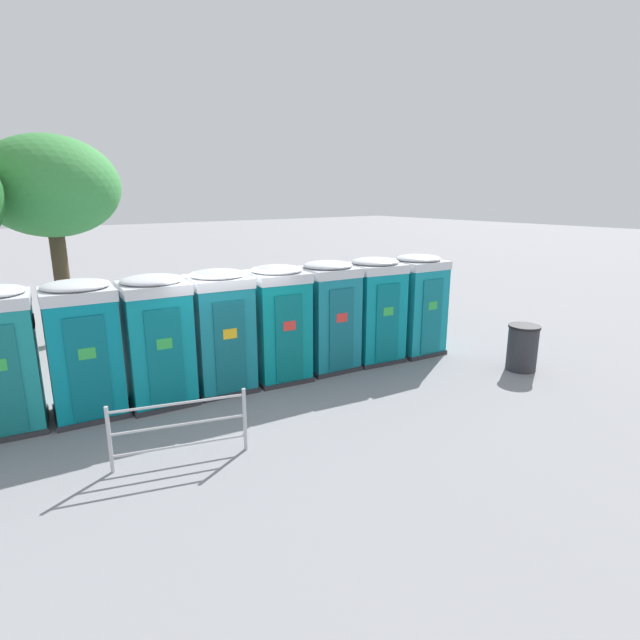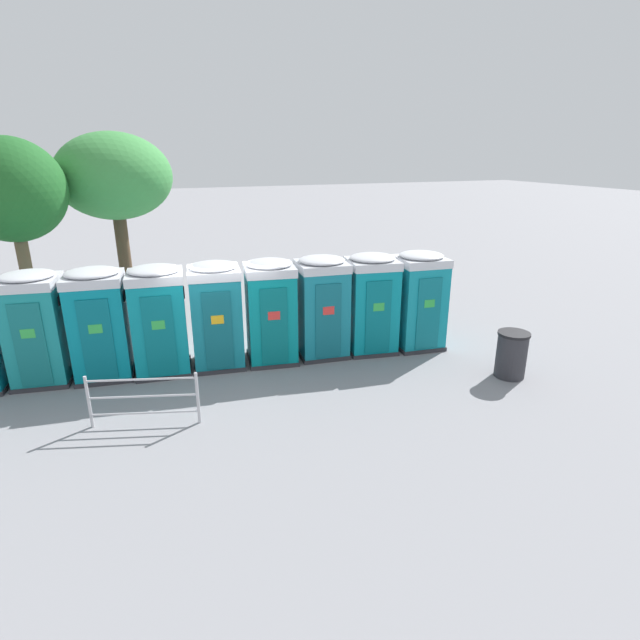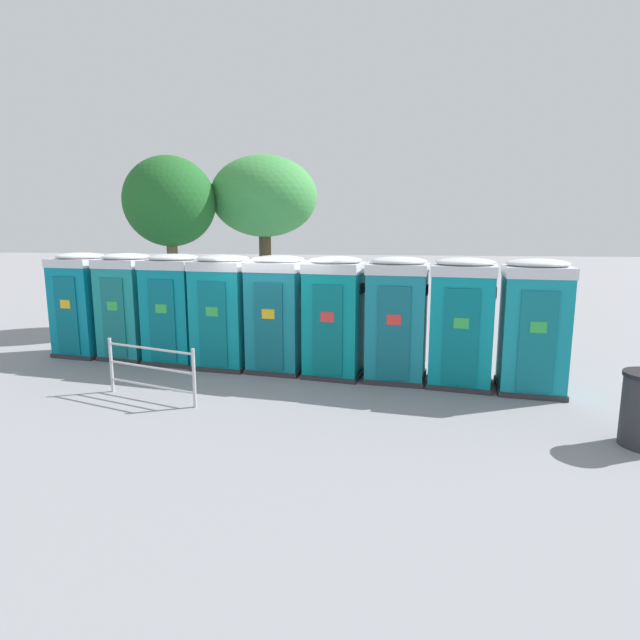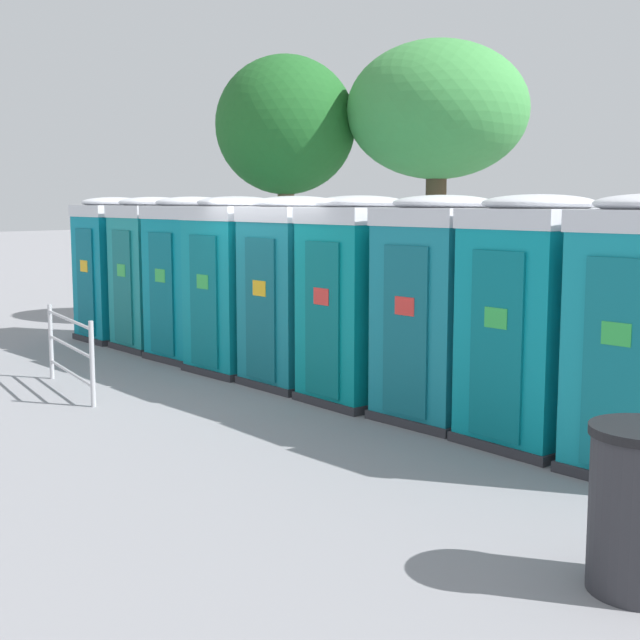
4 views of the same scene
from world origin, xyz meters
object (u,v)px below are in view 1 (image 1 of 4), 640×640
(portapotty_3, at_px, (157,339))
(trash_can, at_px, (522,348))
(portapotty_2, at_px, (84,348))
(portapotty_8, at_px, (416,304))
(event_barrier, at_px, (180,427))
(portapotty_6, at_px, (328,315))
(portapotty_7, at_px, (374,309))
(street_tree_1, at_px, (50,188))
(portapotty_5, at_px, (278,323))
(portapotty_1, at_px, (0,359))
(portapotty_4, at_px, (221,330))

(portapotty_3, height_order, trash_can, portapotty_3)
(portapotty_2, xyz_separation_m, portapotty_8, (7.69, -0.98, 0.00))
(portapotty_2, bearing_deg, event_barrier, -74.34)
(portapotty_3, bearing_deg, portapotty_6, -5.62)
(portapotty_3, relative_size, portapotty_7, 1.00)
(event_barrier, bearing_deg, street_tree_1, 90.75)
(portapotty_5, relative_size, portapotty_6, 1.00)
(portapotty_1, xyz_separation_m, event_barrier, (2.02, -2.84, -0.72))
(portapotty_6, relative_size, portapotty_8, 1.00)
(portapotty_5, xyz_separation_m, trash_can, (4.86, -2.90, -0.74))
(portapotty_5, height_order, portapotty_7, same)
(portapotty_4, xyz_separation_m, portapotty_5, (1.28, -0.18, 0.00))
(portapotty_6, bearing_deg, street_tree_1, 126.35)
(portapotty_3, relative_size, portapotty_8, 1.00)
(portapotty_2, xyz_separation_m, event_barrier, (0.74, -2.65, -0.72))
(portapotty_7, relative_size, event_barrier, 1.28)
(portapotty_2, relative_size, portapotty_3, 1.00)
(portapotty_1, distance_m, street_tree_1, 6.34)
(portapotty_2, distance_m, trash_can, 9.37)
(portapotty_7, height_order, portapotty_8, same)
(portapotty_3, bearing_deg, trash_can, -23.18)
(portapotty_8, xyz_separation_m, street_tree_1, (-7.06, 6.49, 2.88))
(portapotty_7, distance_m, portapotty_8, 1.29)
(portapotty_2, height_order, street_tree_1, street_tree_1)
(portapotty_3, relative_size, event_barrier, 1.28)
(portapotty_4, distance_m, portapotty_6, 2.59)
(portapotty_8, distance_m, street_tree_1, 10.01)
(portapotty_6, bearing_deg, portapotty_3, 174.38)
(portapotty_7, height_order, trash_can, portapotty_7)
(portapotty_1, bearing_deg, portapotty_5, -7.76)
(portapotty_6, bearing_deg, trash_can, -38.13)
(portapotty_1, height_order, portapotty_8, same)
(portapotty_2, bearing_deg, portapotty_3, -9.85)
(portapotty_8, bearing_deg, portapotty_3, 173.30)
(trash_can, bearing_deg, portapotty_6, 141.87)
(portapotty_3, xyz_separation_m, event_barrier, (-0.53, -2.43, -0.72))
(portapotty_2, xyz_separation_m, street_tree_1, (0.64, 5.51, 2.88))
(portapotty_8, relative_size, street_tree_1, 0.46)
(portapotty_6, height_order, event_barrier, portapotty_6)
(portapotty_7, bearing_deg, trash_can, -48.87)
(portapotty_4, height_order, street_tree_1, street_tree_1)
(portapotty_2, bearing_deg, portapotty_8, -7.23)
(portapotty_2, height_order, event_barrier, portapotty_2)
(portapotty_6, relative_size, event_barrier, 1.28)
(portapotty_4, relative_size, portapotty_7, 1.00)
(portapotty_4, height_order, portapotty_6, same)
(portapotty_5, xyz_separation_m, street_tree_1, (-3.21, 6.02, 2.88))
(portapotty_3, xyz_separation_m, portapotty_8, (6.42, -0.75, 0.00))
(event_barrier, bearing_deg, portapotty_3, 77.69)
(portapotty_1, distance_m, portapotty_2, 1.29)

